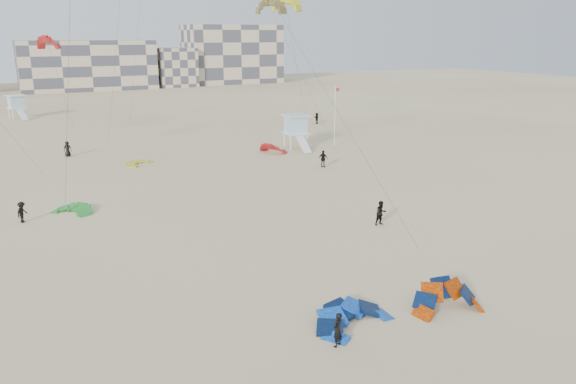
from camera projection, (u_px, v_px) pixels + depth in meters
name	position (u px, v px, depth m)	size (l,w,h in m)	color
ground	(276.00, 322.00, 26.71)	(320.00, 320.00, 0.00)	beige
kite_ground_blue	(354.00, 323.00, 26.57)	(4.18, 4.22, 1.29)	blue
kite_ground_orange	(447.00, 310.00, 27.87)	(3.60, 2.88, 2.26)	#FD4A00
kite_ground_green	(73.00, 212.00, 43.24)	(3.25, 3.36, 0.94)	green
kite_ground_red_far	(273.00, 152.00, 65.37)	(3.45, 3.08, 1.91)	#BA0C2E
kite_ground_yellow	(138.00, 164.00, 59.39)	(3.12, 3.28, 0.40)	gold
kitesurfer_main	(338.00, 330.00, 24.44)	(0.58, 0.38, 1.59)	black
kitesurfer_b	(381.00, 213.00, 40.16)	(0.87, 0.68, 1.78)	black
kitesurfer_c	(22.00, 212.00, 40.75)	(1.01, 0.58, 1.56)	black
kitesurfer_d	(323.00, 159.00, 57.84)	(1.04, 0.43, 1.77)	black
kitesurfer_e	(67.00, 149.00, 63.05)	(0.84, 0.55, 1.73)	black
kitesurfer_f	(317.00, 118.00, 86.58)	(1.56, 0.50, 1.69)	black
kite_fly_olive	(270.00, 7.00, 62.69)	(5.23, 13.12, 16.46)	brown
kite_fly_yellow	(286.00, 5.00, 71.67)	(10.01, 10.35, 17.39)	gold
kite_fly_red	(48.00, 44.00, 72.21)	(4.77, 4.75, 12.61)	#BA0C2E
lifeguard_tower_near	(296.00, 132.00, 67.58)	(3.15, 5.65, 4.00)	white
lifeguard_tower_far	(17.00, 107.00, 91.80)	(3.25, 5.51, 3.80)	white
flagpole	(335.00, 115.00, 67.85)	(0.60, 0.09, 7.38)	white
condo_mid	(87.00, 65.00, 141.02)	(32.00, 16.00, 12.00)	beige
condo_east	(232.00, 54.00, 159.68)	(26.00, 14.00, 16.00)	beige
condo_fill_right	(175.00, 67.00, 149.19)	(10.00, 10.00, 10.00)	beige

